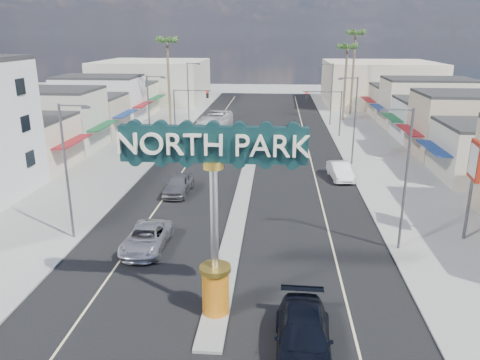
% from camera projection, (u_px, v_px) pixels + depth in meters
% --- Properties ---
extents(ground, '(160.00, 160.00, 0.00)m').
position_uv_depth(ground, '(250.00, 163.00, 49.45)').
color(ground, gray).
rests_on(ground, ground).
extents(road, '(20.00, 120.00, 0.01)m').
position_uv_depth(road, '(250.00, 163.00, 49.45)').
color(road, black).
rests_on(road, ground).
extents(median_island, '(1.30, 30.00, 0.16)m').
position_uv_depth(median_island, '(237.00, 220.00, 34.21)').
color(median_island, gray).
rests_on(median_island, ground).
extents(sidewalk_left, '(8.00, 120.00, 0.12)m').
position_uv_depth(sidewalk_left, '(121.00, 160.00, 50.50)').
color(sidewalk_left, gray).
rests_on(sidewalk_left, ground).
extents(sidewalk_right, '(8.00, 120.00, 0.12)m').
position_uv_depth(sidewalk_right, '(385.00, 165.00, 48.37)').
color(sidewalk_right, gray).
rests_on(sidewalk_right, ground).
extents(storefront_row_left, '(12.00, 42.00, 6.00)m').
position_uv_depth(storefront_row_left, '(78.00, 112.00, 62.74)').
color(storefront_row_left, beige).
rests_on(storefront_row_left, ground).
extents(storefront_row_right, '(12.00, 42.00, 6.00)m').
position_uv_depth(storefront_row_right, '(445.00, 117.00, 59.09)').
color(storefront_row_right, '#B7B29E').
rests_on(storefront_row_right, ground).
extents(backdrop_far_left, '(20.00, 20.00, 8.00)m').
position_uv_depth(backdrop_far_left, '(153.00, 81.00, 92.71)').
color(backdrop_far_left, '#B7B29E').
rests_on(backdrop_far_left, ground).
extents(backdrop_far_right, '(20.00, 20.00, 8.00)m').
position_uv_depth(backdrop_far_right, '(379.00, 83.00, 89.37)').
color(backdrop_far_right, beige).
rests_on(backdrop_far_right, ground).
extents(gateway_sign, '(8.20, 1.50, 9.15)m').
position_uv_depth(gateway_sign, '(214.00, 200.00, 21.03)').
color(gateway_sign, '#DD5811').
rests_on(gateway_sign, median_island).
extents(traffic_signal_left, '(5.09, 0.45, 6.00)m').
position_uv_depth(traffic_signal_left, '(188.00, 103.00, 62.17)').
color(traffic_signal_left, '#47474C').
rests_on(traffic_signal_left, ground).
extents(traffic_signal_right, '(5.09, 0.45, 6.00)m').
position_uv_depth(traffic_signal_right, '(327.00, 104.00, 60.78)').
color(traffic_signal_right, '#47474C').
rests_on(traffic_signal_right, ground).
extents(streetlight_l_near, '(2.03, 0.22, 9.00)m').
position_uv_depth(streetlight_l_near, '(68.00, 166.00, 29.71)').
color(streetlight_l_near, '#47474C').
rests_on(streetlight_l_near, ground).
extents(streetlight_l_mid, '(2.03, 0.22, 9.00)m').
position_uv_depth(streetlight_l_mid, '(151.00, 114.00, 48.72)').
color(streetlight_l_mid, '#47474C').
rests_on(streetlight_l_mid, ground).
extents(streetlight_l_far, '(2.03, 0.22, 9.00)m').
position_uv_depth(streetlight_l_far, '(189.00, 90.00, 69.64)').
color(streetlight_l_far, '#47474C').
rests_on(streetlight_l_far, ground).
extents(streetlight_r_near, '(2.03, 0.22, 9.00)m').
position_uv_depth(streetlight_r_near, '(404.00, 173.00, 28.12)').
color(streetlight_r_near, '#47474C').
rests_on(streetlight_r_near, ground).
extents(streetlight_r_mid, '(2.03, 0.22, 9.00)m').
position_uv_depth(streetlight_r_mid, '(353.00, 117.00, 47.14)').
color(streetlight_r_mid, '#47474C').
rests_on(streetlight_r_mid, ground).
extents(streetlight_r_far, '(2.03, 0.22, 9.00)m').
position_uv_depth(streetlight_r_far, '(331.00, 91.00, 68.06)').
color(streetlight_r_far, '#47474C').
rests_on(streetlight_r_far, ground).
extents(palm_left_far, '(2.60, 2.60, 13.10)m').
position_uv_depth(palm_left_far, '(167.00, 45.00, 66.01)').
color(palm_left_far, brown).
rests_on(palm_left_far, ground).
extents(palm_right_mid, '(2.60, 2.60, 12.10)m').
position_uv_depth(palm_right_mid, '(347.00, 51.00, 70.01)').
color(palm_right_mid, brown).
rests_on(palm_right_mid, ground).
extents(palm_right_far, '(2.60, 2.60, 14.10)m').
position_uv_depth(palm_right_far, '(355.00, 38.00, 75.02)').
color(palm_right_far, brown).
rests_on(palm_right_far, ground).
extents(suv_left, '(2.50, 5.36, 1.48)m').
position_uv_depth(suv_left, '(146.00, 238.00, 29.54)').
color(suv_left, '#B8B8BE').
rests_on(suv_left, ground).
extents(suv_right, '(2.53, 5.94, 1.71)m').
position_uv_depth(suv_right, '(303.00, 338.00, 19.70)').
color(suv_right, black).
rests_on(suv_right, ground).
extents(car_parked_left, '(2.17, 4.96, 1.66)m').
position_uv_depth(car_parked_left, '(178.00, 184.00, 39.73)').
color(car_parked_left, slate).
rests_on(car_parked_left, ground).
extents(car_parked_right, '(2.18, 4.93, 1.57)m').
position_uv_depth(car_parked_right, '(340.00, 171.00, 43.84)').
color(car_parked_right, white).
rests_on(car_parked_right, ground).
extents(city_bus, '(3.82, 13.06, 3.59)m').
position_uv_depth(city_bus, '(213.00, 131.00, 56.47)').
color(city_bus, silver).
rests_on(city_bus, ground).
extents(bank_pylon_sign, '(0.49, 2.07, 6.58)m').
position_uv_depth(bank_pylon_sign, '(474.00, 166.00, 29.49)').
color(bank_pylon_sign, '#47474C').
rests_on(bank_pylon_sign, sidewalk_right).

